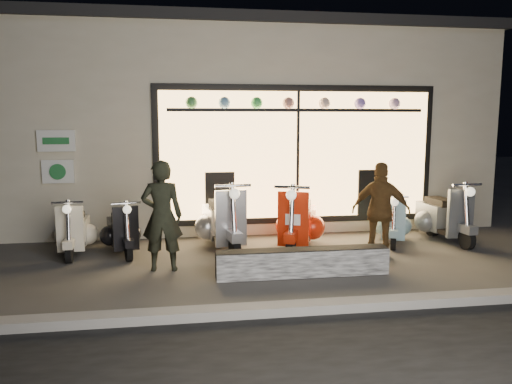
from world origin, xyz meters
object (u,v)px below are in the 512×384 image
woman (381,211)px  graffiti_barrier (302,262)px  man (162,216)px  scooter_red (299,222)px  scooter_silver (222,221)px

woman → graffiti_barrier: bearing=50.5°
man → woman: (3.44, 0.12, -0.04)m
man → woman: 3.44m
graffiti_barrier → scooter_red: bearing=78.4°
graffiti_barrier → man: 2.16m
woman → scooter_red: bearing=-13.8°
man → graffiti_barrier: bearing=167.5°
graffiti_barrier → scooter_silver: bearing=118.9°
scooter_silver → man: bearing=-137.9°
scooter_silver → scooter_red: 1.34m
graffiti_barrier → scooter_silver: scooter_silver is taller
scooter_silver → scooter_red: (1.33, -0.20, -0.01)m
scooter_silver → woman: 2.70m
graffiti_barrier → scooter_red: (0.33, 1.60, 0.26)m
woman → scooter_silver: bearing=0.4°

